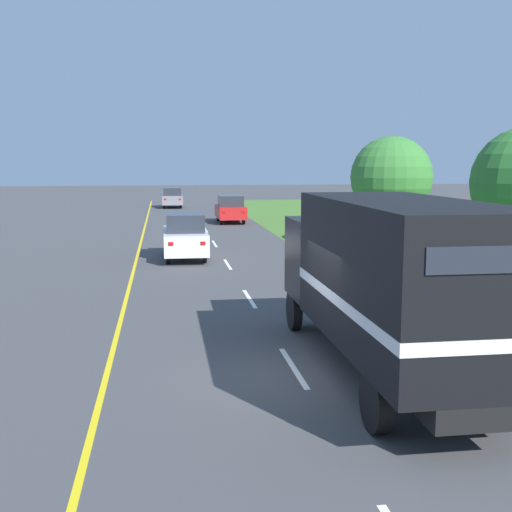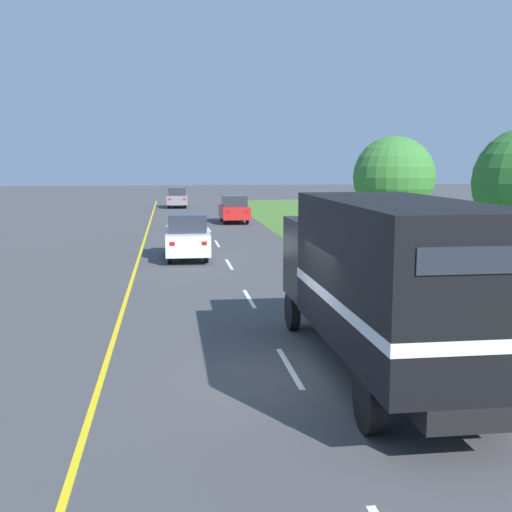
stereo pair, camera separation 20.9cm
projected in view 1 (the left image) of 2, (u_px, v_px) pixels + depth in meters
ground_plane at (298, 376)px, 12.45m from camera, size 200.00×200.00×0.00m
grass_shoulder at (475, 240)px, 33.75m from camera, size 20.00×73.03×0.01m
edge_line_yellow at (140, 246)px, 31.27m from camera, size 0.12×73.03×0.01m
centre_dash_near at (293, 367)px, 12.95m from camera, size 0.12×2.60×0.01m
centre_dash_mid_a at (250, 299)px, 19.41m from camera, size 0.12×2.60×0.01m
centre_dash_mid_b at (228, 264)px, 25.87m from camera, size 0.12×2.60×0.01m
centre_dash_far at (214, 244)px, 32.33m from camera, size 0.12×2.60×0.01m
centre_dash_farthest at (206, 230)px, 38.79m from camera, size 0.12×2.60×0.01m
horse_trailer_truck at (386, 278)px, 12.14m from camera, size 2.36×8.24×3.45m
lead_car_white at (185, 236)px, 27.30m from camera, size 1.80×4.48×1.95m
lead_car_red_ahead at (230, 209)px, 43.32m from camera, size 1.80×4.13×1.85m
lead_car_grey_ahead at (172, 197)px, 57.34m from camera, size 1.80×4.04×1.78m
highway_sign at (480, 243)px, 19.22m from camera, size 1.87×0.09×2.76m
roadside_tree_mid at (391, 177)px, 30.29m from camera, size 3.86×3.86×5.31m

